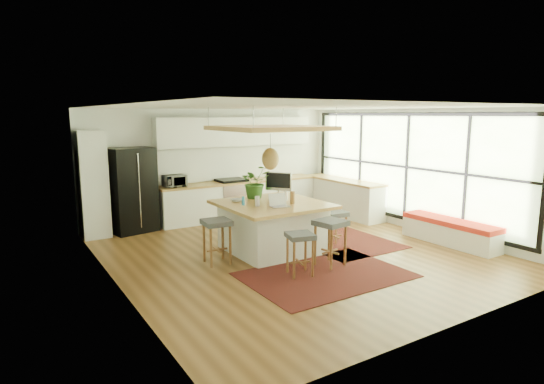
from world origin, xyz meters
TOP-DOWN VIEW (x-y plane):
  - floor at (0.00, 0.00)m, footprint 7.00×7.00m
  - ceiling at (0.00, 0.00)m, footprint 7.00×7.00m
  - wall_back at (0.00, 3.50)m, footprint 6.50×0.00m
  - wall_front at (0.00, -3.50)m, footprint 6.50×0.00m
  - wall_left at (-3.25, 0.00)m, footprint 0.00×7.00m
  - wall_right at (3.25, 0.00)m, footprint 0.00×7.00m
  - window_wall at (3.22, 0.00)m, footprint 0.10×6.20m
  - pantry at (-2.95, 3.18)m, footprint 0.55×0.60m
  - back_counter_base at (0.55, 3.18)m, footprint 4.20×0.60m
  - back_counter_top at (0.55, 3.18)m, footprint 4.24×0.64m
  - backsplash at (0.55, 3.48)m, footprint 4.20×0.02m
  - upper_cabinets at (0.55, 3.32)m, footprint 4.20×0.34m
  - range at (0.30, 3.18)m, footprint 0.76×0.62m
  - right_counter_base at (2.93, 2.00)m, footprint 0.60×2.50m
  - right_counter_top at (2.93, 2.00)m, footprint 0.64×2.54m
  - window_bench at (2.95, -1.20)m, footprint 0.52×2.00m
  - ceiling_panel at (-0.30, 0.40)m, footprint 1.86×1.86m
  - rug_near at (-0.29, -1.27)m, footprint 2.60×1.80m
  - rug_right at (1.21, 0.30)m, footprint 1.80×2.60m
  - fridge at (-2.15, 3.19)m, footprint 1.05×0.89m
  - island at (-0.30, 0.33)m, footprint 1.85×1.85m
  - stool_near_left at (-0.65, -1.05)m, footprint 0.51×0.51m
  - stool_near_right at (0.07, -0.94)m, footprint 0.55×0.55m
  - stool_right_front at (0.82, -0.15)m, footprint 0.46×0.46m
  - stool_right_back at (0.91, 0.87)m, footprint 0.49×0.49m
  - stool_left_side at (-1.51, 0.21)m, footprint 0.49×0.49m
  - laptop at (-0.40, -0.08)m, footprint 0.38×0.40m
  - monitor at (0.14, 0.80)m, footprint 0.50×0.54m
  - microwave at (-1.18, 3.14)m, footprint 0.52×0.32m
  - island_plant at (-0.34, 0.91)m, footprint 0.64×0.70m
  - island_bowl at (-0.82, 0.79)m, footprint 0.25×0.25m
  - island_bottle_0 at (-0.85, 0.43)m, footprint 0.07×0.07m
  - island_bottle_1 at (-0.70, 0.18)m, footprint 0.07×0.07m
  - island_bottle_2 at (-0.05, 0.03)m, footprint 0.07×0.07m
  - island_bottle_3 at (0.05, 0.38)m, footprint 0.07×0.07m

SIDE VIEW (x-z plane):
  - floor at x=0.00m, z-range 0.00..0.00m
  - rug_near at x=-0.29m, z-range 0.00..0.01m
  - rug_right at x=1.21m, z-range 0.00..0.01m
  - window_bench at x=2.95m, z-range 0.00..0.50m
  - stool_near_left at x=-0.65m, z-range 0.01..0.70m
  - stool_near_right at x=0.07m, z-range -0.05..0.76m
  - stool_right_front at x=0.82m, z-range -0.01..0.72m
  - stool_right_back at x=0.91m, z-range 0.01..0.70m
  - stool_left_side at x=-1.51m, z-range -0.03..0.74m
  - back_counter_base at x=0.55m, z-range 0.00..0.88m
  - right_counter_base at x=2.93m, z-range 0.00..0.88m
  - island at x=-0.30m, z-range 0.00..0.93m
  - range at x=0.30m, z-range 0.00..1.00m
  - back_counter_top at x=0.55m, z-range 0.88..0.93m
  - right_counter_top at x=2.93m, z-range 0.88..0.93m
  - fridge at x=-2.15m, z-range -0.01..1.86m
  - island_bowl at x=-0.82m, z-range 0.93..0.98m
  - island_bottle_0 at x=-0.85m, z-range 0.93..1.12m
  - island_bottle_1 at x=-0.70m, z-range 0.93..1.12m
  - island_bottle_2 at x=-0.05m, z-range 0.93..1.12m
  - island_bottle_3 at x=0.05m, z-range 0.93..1.12m
  - laptop at x=-0.40m, z-range 0.92..1.18m
  - microwave at x=-1.18m, z-range 0.93..1.26m
  - pantry at x=-2.95m, z-range 0.00..2.25m
  - island_plant at x=-0.34m, z-range 0.93..1.44m
  - monitor at x=0.14m, z-range 0.94..1.44m
  - wall_back at x=0.00m, z-range -1.90..4.60m
  - wall_front at x=0.00m, z-range -1.90..4.60m
  - wall_left at x=-3.25m, z-range -2.15..4.85m
  - wall_right at x=3.25m, z-range -2.15..4.85m
  - backsplash at x=0.55m, z-range 0.95..1.75m
  - window_wall at x=3.22m, z-range 0.10..2.70m
  - ceiling_panel at x=-0.30m, z-range 1.65..2.45m
  - upper_cabinets at x=0.55m, z-range 1.80..2.50m
  - ceiling at x=0.00m, z-range 2.70..2.70m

